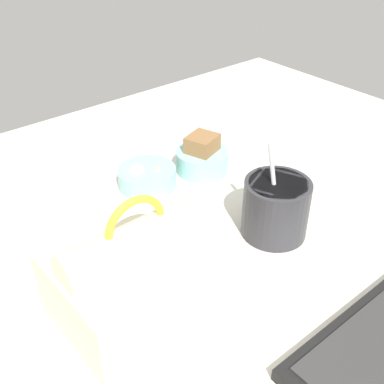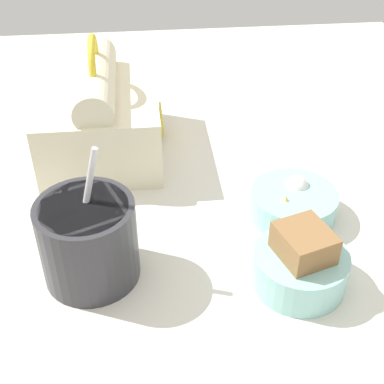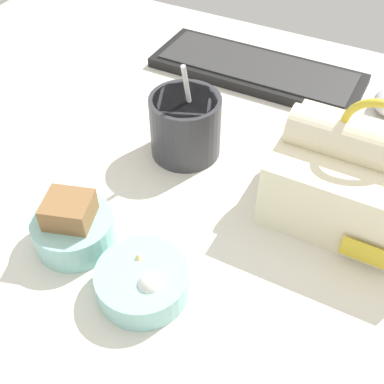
% 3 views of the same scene
% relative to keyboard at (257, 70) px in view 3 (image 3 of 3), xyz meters
% --- Properties ---
extents(desk_surface, '(1.40, 1.10, 0.02)m').
position_rel_keyboard_xyz_m(desk_surface, '(0.05, -0.36, -0.02)').
color(desk_surface, silver).
rests_on(desk_surface, ground).
extents(keyboard, '(0.40, 0.14, 0.02)m').
position_rel_keyboard_xyz_m(keyboard, '(0.00, 0.00, 0.00)').
color(keyboard, black).
rests_on(keyboard, desk_surface).
extents(lunch_bag, '(0.22, 0.17, 0.18)m').
position_rel_keyboard_xyz_m(lunch_bag, '(0.25, -0.27, 0.05)').
color(lunch_bag, '#EFE5C1').
rests_on(lunch_bag, desk_surface).
extents(soup_cup, '(0.11, 0.11, 0.16)m').
position_rel_keyboard_xyz_m(soup_cup, '(-0.01, -0.26, 0.04)').
color(soup_cup, '#333338').
rests_on(soup_cup, desk_surface).
extents(bento_bowl_sandwich, '(0.10, 0.10, 0.08)m').
position_rel_keyboard_xyz_m(bento_bowl_sandwich, '(-0.05, -0.49, 0.02)').
color(bento_bowl_sandwich, '#93D1CC').
rests_on(bento_bowl_sandwich, desk_surface).
extents(bento_bowl_snacks, '(0.11, 0.11, 0.05)m').
position_rel_keyboard_xyz_m(bento_bowl_snacks, '(0.07, -0.51, 0.01)').
color(bento_bowl_snacks, '#93D1CC').
rests_on(bento_bowl_snacks, desk_surface).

